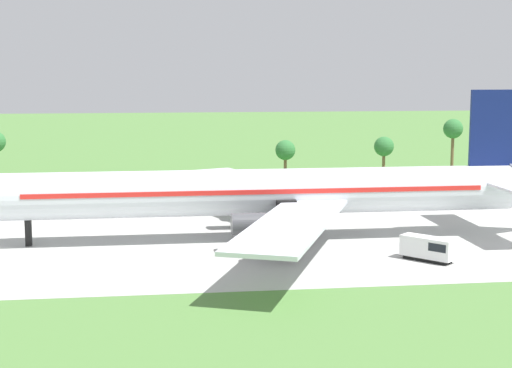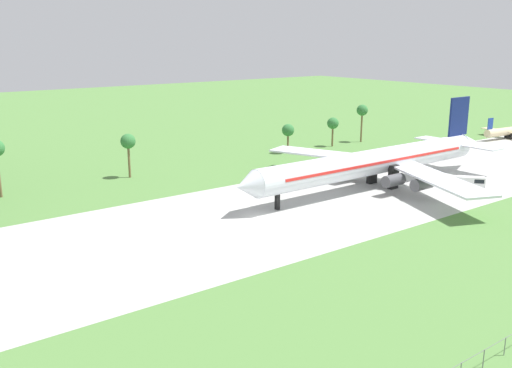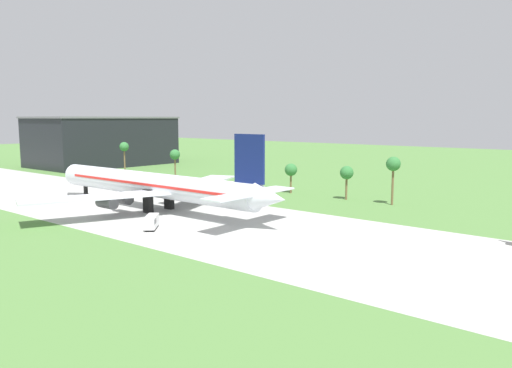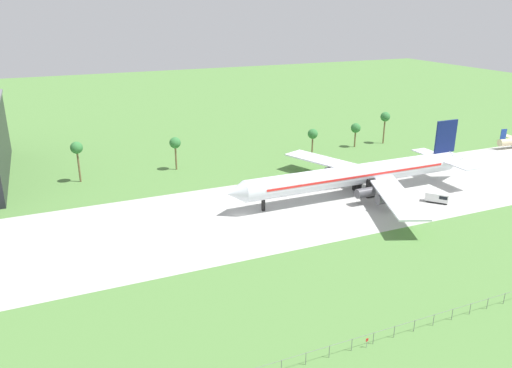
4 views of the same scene
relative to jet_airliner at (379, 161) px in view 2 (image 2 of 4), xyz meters
The scene contains 6 objects.
ground_plane 36.17m from the jet_airliner, behind, with size 600.00×600.00×0.00m, color #517F3D.
taxiway_strip 36.17m from the jet_airliner, behind, with size 320.00×44.00×0.02m.
jet_airliner is the anchor object (origin of this frame).
regional_aircraft 86.57m from the jet_airliner, 11.27° to the left, with size 22.60×20.43×7.61m.
baggage_tug 21.37m from the jet_airliner, 40.53° to the right, with size 5.50×5.85×2.69m.
palm_tree_row 43.05m from the jet_airliner, 99.43° to the left, with size 114.38×3.60×12.38m.
Camera 2 is at (-61.78, -82.37, 32.74)m, focal length 40.00 mm.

